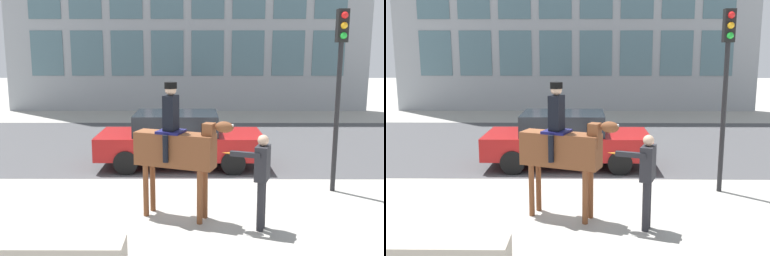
# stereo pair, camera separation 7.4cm
# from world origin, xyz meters

# --- Properties ---
(ground_plane) EXTENTS (80.00, 80.00, 0.00)m
(ground_plane) POSITION_xyz_m (0.00, 0.00, 0.00)
(ground_plane) COLOR #9E9B93
(road_surface) EXTENTS (19.29, 8.50, 0.01)m
(road_surface) POSITION_xyz_m (0.00, 4.75, 0.00)
(road_surface) COLOR #444447
(road_surface) RESTS_ON ground_plane
(mounted_horse_lead) EXTENTS (1.94, 0.98, 2.66)m
(mounted_horse_lead) POSITION_xyz_m (0.02, -2.01, 1.42)
(mounted_horse_lead) COLOR brown
(mounted_horse_lead) RESTS_ON ground_plane
(pedestrian_bystander) EXTENTS (0.91, 0.45, 1.78)m
(pedestrian_bystander) POSITION_xyz_m (1.57, -2.59, 1.05)
(pedestrian_bystander) COLOR #232328
(pedestrian_bystander) RESTS_ON ground_plane
(street_car_near_lane) EXTENTS (4.58, 1.98, 1.53)m
(street_car_near_lane) POSITION_xyz_m (-0.06, 1.80, 0.79)
(street_car_near_lane) COLOR maroon
(street_car_near_lane) RESTS_ON ground_plane
(traffic_light) EXTENTS (0.24, 0.29, 4.14)m
(traffic_light) POSITION_xyz_m (3.61, -0.40, 2.77)
(traffic_light) COLOR black
(traffic_light) RESTS_ON ground_plane
(planter_ledge) EXTENTS (2.88, 0.56, 0.48)m
(planter_ledge) POSITION_xyz_m (-2.11, -4.15, 0.24)
(planter_ledge) COLOR #ADA393
(planter_ledge) RESTS_ON ground_plane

